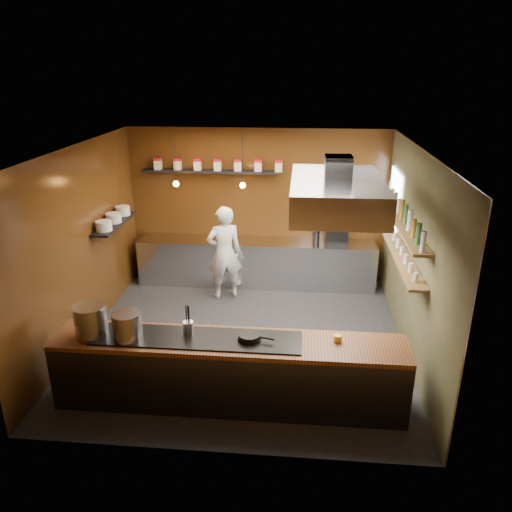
# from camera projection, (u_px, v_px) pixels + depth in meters

# --- Properties ---
(floor) EXTENTS (5.00, 5.00, 0.00)m
(floor) POSITION_uv_depth(u_px,v_px,m) (244.00, 339.00, 7.96)
(floor) COLOR black
(floor) RESTS_ON ground
(back_wall) EXTENTS (5.00, 0.00, 5.00)m
(back_wall) POSITION_uv_depth(u_px,v_px,m) (258.00, 206.00, 9.74)
(back_wall) COLOR #3B1D0A
(back_wall) RESTS_ON ground
(left_wall) EXTENTS (0.00, 5.00, 5.00)m
(left_wall) POSITION_uv_depth(u_px,v_px,m) (81.00, 246.00, 7.64)
(left_wall) COLOR #3B1D0A
(left_wall) RESTS_ON ground
(right_wall) EXTENTS (0.00, 5.00, 5.00)m
(right_wall) POSITION_uv_depth(u_px,v_px,m) (415.00, 257.00, 7.21)
(right_wall) COLOR #414225
(right_wall) RESTS_ON ground
(ceiling) EXTENTS (5.00, 5.00, 0.00)m
(ceiling) POSITION_uv_depth(u_px,v_px,m) (242.00, 149.00, 6.88)
(ceiling) COLOR silver
(ceiling) RESTS_ON back_wall
(window_pane) EXTENTS (0.00, 1.00, 1.00)m
(window_pane) POSITION_uv_depth(u_px,v_px,m) (394.00, 200.00, 8.65)
(window_pane) COLOR white
(window_pane) RESTS_ON right_wall
(prep_counter) EXTENTS (4.60, 0.65, 0.90)m
(prep_counter) POSITION_uv_depth(u_px,v_px,m) (256.00, 262.00, 9.81)
(prep_counter) COLOR silver
(prep_counter) RESTS_ON floor
(pass_counter) EXTENTS (4.40, 0.72, 0.94)m
(pass_counter) POSITION_uv_depth(u_px,v_px,m) (229.00, 372.00, 6.31)
(pass_counter) COLOR #38383D
(pass_counter) RESTS_ON floor
(tin_shelf) EXTENTS (2.60, 0.26, 0.04)m
(tin_shelf) POSITION_uv_depth(u_px,v_px,m) (210.00, 171.00, 9.44)
(tin_shelf) COLOR black
(tin_shelf) RESTS_ON back_wall
(plate_shelf) EXTENTS (0.30, 1.40, 0.04)m
(plate_shelf) POSITION_uv_depth(u_px,v_px,m) (114.00, 223.00, 8.53)
(plate_shelf) COLOR black
(plate_shelf) RESTS_ON left_wall
(bottle_shelf_upper) EXTENTS (0.26, 2.80, 0.04)m
(bottle_shelf_upper) POSITION_uv_depth(u_px,v_px,m) (403.00, 222.00, 7.35)
(bottle_shelf_upper) COLOR brown
(bottle_shelf_upper) RESTS_ON right_wall
(bottle_shelf_lower) EXTENTS (0.26, 2.80, 0.04)m
(bottle_shelf_lower) POSITION_uv_depth(u_px,v_px,m) (399.00, 252.00, 7.52)
(bottle_shelf_lower) COLOR brown
(bottle_shelf_lower) RESTS_ON right_wall
(extractor_hood) EXTENTS (1.20, 2.00, 0.72)m
(extractor_hood) POSITION_uv_depth(u_px,v_px,m) (337.00, 193.00, 6.58)
(extractor_hood) COLOR #38383D
(extractor_hood) RESTS_ON ceiling
(pendant_left) EXTENTS (0.10, 0.10, 0.95)m
(pendant_left) POSITION_uv_depth(u_px,v_px,m) (176.00, 181.00, 8.88)
(pendant_left) COLOR black
(pendant_left) RESTS_ON ceiling
(pendant_right) EXTENTS (0.10, 0.10, 0.95)m
(pendant_right) POSITION_uv_depth(u_px,v_px,m) (243.00, 182.00, 8.78)
(pendant_right) COLOR black
(pendant_right) RESTS_ON ceiling
(storage_tins) EXTENTS (2.43, 0.13, 0.22)m
(storage_tins) POSITION_uv_depth(u_px,v_px,m) (218.00, 165.00, 9.38)
(storage_tins) COLOR beige
(storage_tins) RESTS_ON tin_shelf
(plate_stacks) EXTENTS (0.26, 1.16, 0.16)m
(plate_stacks) POSITION_uv_depth(u_px,v_px,m) (114.00, 218.00, 8.50)
(plate_stacks) COLOR silver
(plate_stacks) RESTS_ON plate_shelf
(bottles) EXTENTS (0.06, 2.66, 0.24)m
(bottles) POSITION_uv_depth(u_px,v_px,m) (404.00, 213.00, 7.30)
(bottles) COLOR silver
(bottles) RESTS_ON bottle_shelf_upper
(wine_glasses) EXTENTS (0.07, 2.37, 0.13)m
(wine_glasses) POSITION_uv_depth(u_px,v_px,m) (400.00, 247.00, 7.49)
(wine_glasses) COLOR silver
(wine_glasses) RESTS_ON bottle_shelf_lower
(stockpot_large) EXTENTS (0.54, 0.54, 0.40)m
(stockpot_large) POSITION_uv_depth(u_px,v_px,m) (91.00, 320.00, 6.17)
(stockpot_large) COLOR #B1B4B8
(stockpot_large) RESTS_ON pass_counter
(stockpot_small) EXTENTS (0.41, 0.41, 0.34)m
(stockpot_small) POSITION_uv_depth(u_px,v_px,m) (127.00, 326.00, 6.10)
(stockpot_small) COLOR #B3B5BA
(stockpot_small) RESTS_ON pass_counter
(utensil_crock) EXTENTS (0.18, 0.18, 0.17)m
(utensil_crock) POSITION_uv_depth(u_px,v_px,m) (188.00, 328.00, 6.22)
(utensil_crock) COLOR silver
(utensil_crock) RESTS_ON pass_counter
(frying_pan) EXTENTS (0.46, 0.29, 0.07)m
(frying_pan) POSITION_uv_depth(u_px,v_px,m) (250.00, 337.00, 6.11)
(frying_pan) COLOR black
(frying_pan) RESTS_ON pass_counter
(butter_jar) EXTENTS (0.12, 0.12, 0.09)m
(butter_jar) POSITION_uv_depth(u_px,v_px,m) (338.00, 338.00, 6.10)
(butter_jar) COLOR gold
(butter_jar) RESTS_ON pass_counter
(espresso_machine) EXTENTS (0.45, 0.43, 0.40)m
(espresso_machine) POSITION_uv_depth(u_px,v_px,m) (338.00, 233.00, 9.47)
(espresso_machine) COLOR black
(espresso_machine) RESTS_ON prep_counter
(chef) EXTENTS (0.75, 0.63, 1.76)m
(chef) POSITION_uv_depth(u_px,v_px,m) (224.00, 253.00, 9.09)
(chef) COLOR white
(chef) RESTS_ON floor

